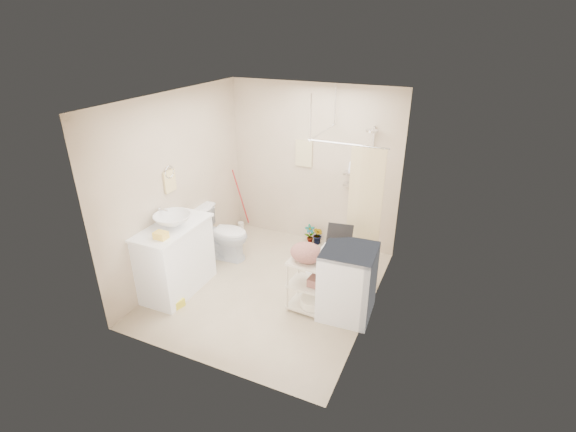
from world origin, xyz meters
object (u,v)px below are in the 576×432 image
at_px(vanity, 175,258).
at_px(laundry_rack, 314,282).
at_px(toilet, 223,233).
at_px(washing_machine, 348,282).

bearing_deg(vanity, laundry_rack, 8.78).
bearing_deg(toilet, washing_machine, -108.61).
bearing_deg(laundry_rack, toilet, 162.07).
distance_m(toilet, laundry_rack, 1.91).
distance_m(washing_machine, laundry_rack, 0.42).
bearing_deg(toilet, vanity, 169.05).
distance_m(vanity, toilet, 1.02).
relative_size(washing_machine, laundry_rack, 1.07).
height_order(toilet, washing_machine, washing_machine).
xyz_separation_m(vanity, washing_machine, (2.30, 0.45, -0.03)).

